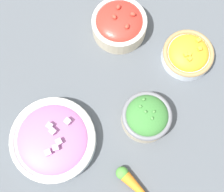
# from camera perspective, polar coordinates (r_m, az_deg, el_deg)

# --- Properties ---
(ground_plane) EXTENTS (3.00, 3.00, 0.00)m
(ground_plane) POSITION_cam_1_polar(r_m,az_deg,el_deg) (0.79, -0.00, -0.57)
(ground_plane) COLOR #4C5156
(bowl_cherry_tomatoes) EXTENTS (0.14, 0.14, 0.08)m
(bowl_cherry_tomatoes) POSITION_cam_1_polar(r_m,az_deg,el_deg) (0.83, 1.36, 13.08)
(bowl_cherry_tomatoes) COLOR beige
(bowl_cherry_tomatoes) RESTS_ON ground_plane
(bowl_broccoli) EXTENTS (0.12, 0.12, 0.08)m
(bowl_broccoli) POSITION_cam_1_polar(r_m,az_deg,el_deg) (0.75, 6.33, -3.77)
(bowl_broccoli) COLOR beige
(bowl_broccoli) RESTS_ON ground_plane
(bowl_squash) EXTENTS (0.13, 0.13, 0.06)m
(bowl_squash) POSITION_cam_1_polar(r_m,az_deg,el_deg) (0.82, 13.72, 7.46)
(bowl_squash) COLOR silver
(bowl_squash) RESTS_ON ground_plane
(bowl_red_onion) EXTENTS (0.20, 0.20, 0.06)m
(bowl_red_onion) POSITION_cam_1_polar(r_m,az_deg,el_deg) (0.76, -10.71, -7.84)
(bowl_red_onion) COLOR #B2C1CC
(bowl_red_onion) RESTS_ON ground_plane
(loose_carrot) EXTENTS (0.09, 0.13, 0.03)m
(loose_carrot) POSITION_cam_1_polar(r_m,az_deg,el_deg) (0.75, 4.92, -16.69)
(loose_carrot) COLOR orange
(loose_carrot) RESTS_ON ground_plane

